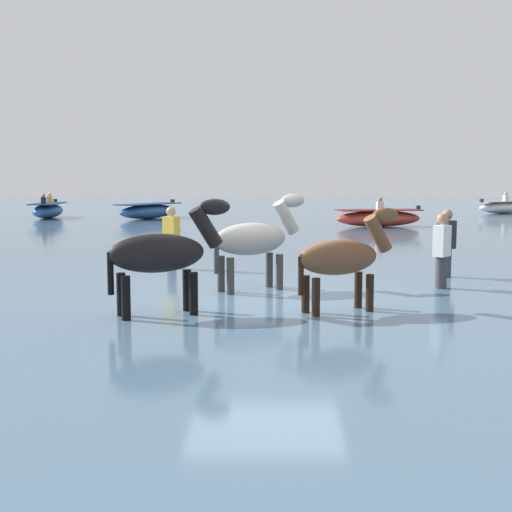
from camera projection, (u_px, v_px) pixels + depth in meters
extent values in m
plane|color=#84755B|center=(265.00, 318.00, 11.21)|extent=(120.00, 120.00, 0.00)
cube|color=slate|center=(269.00, 246.00, 21.13)|extent=(90.00, 90.00, 0.32)
ellipsoid|color=gray|center=(250.00, 239.00, 11.81)|extent=(1.41, 1.13, 0.55)
cylinder|color=#31312F|center=(269.00, 279.00, 12.28)|extent=(0.13, 0.13, 0.93)
cylinder|color=#31312F|center=(279.00, 281.00, 11.99)|extent=(0.13, 0.13, 0.93)
cylinder|color=#31312F|center=(221.00, 283.00, 11.79)|extent=(0.13, 0.13, 0.93)
cylinder|color=#31312F|center=(230.00, 286.00, 11.51)|extent=(0.13, 0.13, 0.93)
cylinder|color=gray|center=(286.00, 217.00, 12.13)|extent=(0.54, 0.45, 0.63)
ellipsoid|color=gray|center=(293.00, 201.00, 12.17)|extent=(0.50, 0.42, 0.24)
cylinder|color=#31312F|center=(216.00, 256.00, 11.50)|extent=(0.09, 0.09, 0.59)
ellipsoid|color=black|center=(157.00, 253.00, 9.70)|extent=(1.44, 0.97, 0.55)
cylinder|color=black|center=(187.00, 301.00, 10.12)|extent=(0.13, 0.13, 0.93)
cylinder|color=black|center=(194.00, 305.00, 9.82)|extent=(0.13, 0.13, 0.93)
cylinder|color=black|center=(121.00, 306.00, 9.76)|extent=(0.13, 0.13, 0.93)
cylinder|color=black|center=(126.00, 310.00, 9.46)|extent=(0.13, 0.13, 0.93)
cylinder|color=black|center=(206.00, 227.00, 9.93)|extent=(0.55, 0.40, 0.63)
ellipsoid|color=black|center=(215.00, 207.00, 9.95)|extent=(0.51, 0.36, 0.23)
cylinder|color=black|center=(110.00, 273.00, 9.49)|extent=(0.09, 0.09, 0.58)
ellipsoid|color=brown|center=(338.00, 257.00, 9.96)|extent=(1.33, 0.94, 0.51)
cylinder|color=black|center=(358.00, 300.00, 10.35)|extent=(0.12, 0.12, 0.86)
cylinder|color=black|center=(370.00, 304.00, 10.08)|extent=(0.12, 0.12, 0.86)
cylinder|color=black|center=(305.00, 305.00, 9.99)|extent=(0.12, 0.12, 0.86)
cylinder|color=black|center=(316.00, 309.00, 9.72)|extent=(0.12, 0.12, 0.86)
cylinder|color=brown|center=(378.00, 233.00, 10.19)|extent=(0.51, 0.38, 0.58)
ellipsoid|color=brown|center=(385.00, 215.00, 10.21)|extent=(0.47, 0.35, 0.22)
cylinder|color=black|center=(301.00, 276.00, 9.74)|extent=(0.08, 0.08, 0.54)
ellipsoid|color=silver|center=(504.00, 208.00, 36.07)|extent=(3.34, 2.36, 0.60)
cube|color=gray|center=(505.00, 201.00, 36.04)|extent=(3.21, 2.26, 0.04)
cube|color=black|center=(482.00, 201.00, 35.41)|extent=(0.18, 0.20, 0.18)
cube|color=white|center=(506.00, 198.00, 35.95)|extent=(0.31, 0.27, 0.30)
sphere|color=tan|center=(506.00, 194.00, 35.92)|extent=(0.18, 0.18, 0.18)
ellipsoid|color=#28518E|center=(48.00, 211.00, 32.17)|extent=(1.42, 3.27, 0.65)
cube|color=navy|center=(48.00, 203.00, 32.13)|extent=(1.37, 3.14, 0.04)
cube|color=black|center=(55.00, 201.00, 33.64)|extent=(0.17, 0.13, 0.18)
cube|color=#232328|center=(44.00, 200.00, 31.23)|extent=(0.20, 0.27, 0.30)
sphere|color=tan|center=(43.00, 195.00, 31.20)|extent=(0.18, 0.18, 0.18)
cube|color=gold|center=(50.00, 200.00, 32.12)|extent=(0.20, 0.27, 0.30)
sphere|color=beige|center=(50.00, 195.00, 32.09)|extent=(0.18, 0.18, 0.18)
ellipsoid|color=#BC382D|center=(379.00, 219.00, 26.75)|extent=(3.52, 1.82, 0.62)
cube|color=maroon|center=(379.00, 210.00, 26.71)|extent=(3.38, 1.74, 0.04)
cube|color=black|center=(418.00, 208.00, 27.00)|extent=(0.15, 0.18, 0.18)
cube|color=white|center=(380.00, 206.00, 26.56)|extent=(0.29, 0.23, 0.30)
sphere|color=#A37556|center=(380.00, 199.00, 26.53)|extent=(0.18, 0.18, 0.18)
ellipsoid|color=#28518E|center=(148.00, 212.00, 31.71)|extent=(2.87, 3.65, 0.65)
cube|color=navy|center=(148.00, 204.00, 31.67)|extent=(2.75, 3.50, 0.04)
cube|color=black|center=(173.00, 201.00, 33.08)|extent=(0.20, 0.19, 0.18)
cylinder|color=#383842|center=(172.00, 263.00, 14.70)|extent=(0.20, 0.20, 0.88)
cube|color=gold|center=(171.00, 229.00, 14.61)|extent=(0.38, 0.34, 0.54)
sphere|color=tan|center=(171.00, 211.00, 14.57)|extent=(0.20, 0.20, 0.20)
cylinder|color=#383842|center=(446.00, 271.00, 13.48)|extent=(0.20, 0.20, 0.88)
cube|color=#232328|center=(447.00, 234.00, 13.40)|extent=(0.32, 0.38, 0.54)
sphere|color=#A37556|center=(447.00, 215.00, 13.35)|extent=(0.20, 0.20, 0.20)
cylinder|color=#383842|center=(441.00, 281.00, 12.14)|extent=(0.20, 0.20, 0.88)
cube|color=white|center=(442.00, 241.00, 12.05)|extent=(0.35, 0.38, 0.54)
sphere|color=#A37556|center=(443.00, 219.00, 12.01)|extent=(0.20, 0.20, 0.20)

